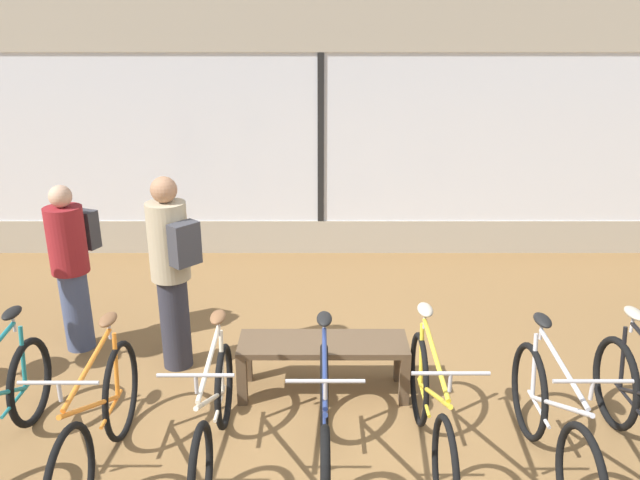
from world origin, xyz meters
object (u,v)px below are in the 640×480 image
(bicycle_center_left, at_px, (213,419))
(customer_near_rack, at_px, (171,269))
(bicycle_center, at_px, (324,425))
(customer_by_window, at_px, (70,263))
(bicycle_center_right, at_px, (430,414))
(display_bench, at_px, (322,351))
(bicycle_right, at_px, (551,426))
(bicycle_left, at_px, (98,427))

(bicycle_center_left, distance_m, customer_near_rack, 1.55)
(bicycle_center, bearing_deg, customer_by_window, 142.80)
(bicycle_center_right, bearing_deg, bicycle_center_left, -179.59)
(bicycle_center, xyz_separation_m, display_bench, (-0.00, 0.99, 0.01))
(bicycle_center_right, xyz_separation_m, bicycle_right, (0.80, -0.13, -0.00))
(bicycle_center_left, height_order, bicycle_center, bicycle_center)
(bicycle_center, height_order, customer_near_rack, customer_near_rack)
(bicycle_center_left, distance_m, bicycle_center_right, 1.50)
(bicycle_center_right, bearing_deg, customer_near_rack, 147.23)
(bicycle_center_left, relative_size, display_bench, 1.17)
(bicycle_center_right, bearing_deg, bicycle_right, -9.62)
(customer_near_rack, xyz_separation_m, customer_by_window, (-1.01, 0.36, -0.09))
(bicycle_left, distance_m, bicycle_center, 1.52)
(bicycle_left, bearing_deg, customer_by_window, 113.83)
(bicycle_left, height_order, bicycle_center_right, bicycle_left)
(bicycle_right, bearing_deg, customer_by_window, 154.83)
(bicycle_center_left, bearing_deg, bicycle_center, -5.63)
(bicycle_center_right, bearing_deg, display_bench, 129.35)
(bicycle_center, distance_m, bicycle_center_right, 0.74)
(bicycle_right, bearing_deg, display_bench, 145.96)
(bicycle_left, height_order, display_bench, bicycle_left)
(bicycle_center_right, distance_m, display_bench, 1.17)
(bicycle_left, bearing_deg, bicycle_right, 0.30)
(bicycle_left, bearing_deg, bicycle_center_left, 10.59)
(bicycle_center_left, bearing_deg, customer_by_window, 132.66)
(bicycle_left, distance_m, bicycle_center_right, 2.25)
(bicycle_center_left, relative_size, bicycle_center, 0.96)
(bicycle_center, xyz_separation_m, bicycle_center_right, (0.73, 0.09, 0.03))
(display_bench, bearing_deg, customer_by_window, 161.53)
(bicycle_center, bearing_deg, bicycle_left, -177.58)
(bicycle_center, relative_size, bicycle_center_right, 0.95)
(bicycle_right, height_order, customer_by_window, customer_by_window)
(bicycle_center, distance_m, customer_by_window, 2.95)
(bicycle_right, bearing_deg, bicycle_center_right, 170.38)
(bicycle_left, distance_m, customer_by_window, 2.05)
(bicycle_right, bearing_deg, bicycle_center, 178.19)
(customer_by_window, bearing_deg, bicycle_center_left, -47.34)
(bicycle_center_left, height_order, bicycle_right, bicycle_right)
(display_bench, bearing_deg, bicycle_center, -89.74)
(bicycle_center_left, bearing_deg, bicycle_left, -169.41)
(bicycle_center_left, xyz_separation_m, display_bench, (0.76, 0.91, 0.02))
(customer_near_rack, bearing_deg, bicycle_center, -46.95)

